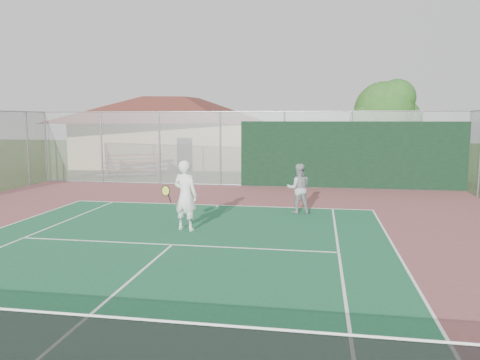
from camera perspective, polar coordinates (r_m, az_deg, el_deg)
name	(u,v)px	position (r m, az deg, el deg)	size (l,w,h in m)	color
tennis_net	(2,349)	(6.43, -27.05, -17.83)	(11.85, 0.08, 1.10)	gray
back_fence	(286,151)	(21.69, 5.67, 3.48)	(20.08, 0.11, 3.53)	gray
clubhouse	(173,124)	(32.58, -8.22, 6.74)	(13.37, 9.51, 5.48)	tan
bleachers	(131,165)	(26.87, -13.09, 1.83)	(3.77, 2.96, 1.16)	#A94327
tree	(386,113)	(26.53, 17.33, 7.77)	(3.77, 3.57, 5.25)	#3E2B16
player_white_front	(185,196)	(13.32, -6.70, -1.94)	(1.06, 0.74, 2.00)	white
player_grey_back	(298,189)	(15.78, 7.14, -1.10)	(0.91, 0.77, 1.66)	#9EA0A3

